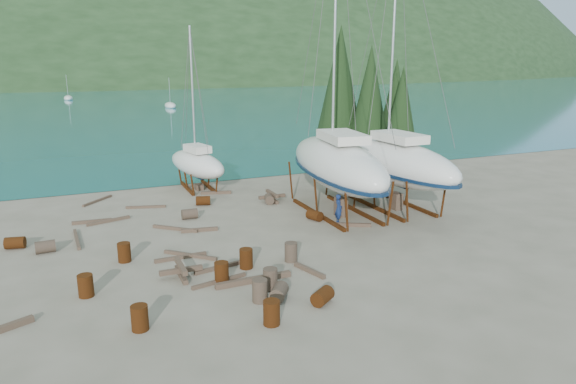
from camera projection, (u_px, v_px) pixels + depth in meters
name	position (u px, v px, depth m)	size (l,w,h in m)	color
ground	(276.00, 249.00, 24.75)	(600.00, 600.00, 0.00)	#645D4F
bay_water	(79.00, 76.00, 305.22)	(700.00, 700.00, 0.00)	#1B7688
far_hill	(78.00, 76.00, 309.67)	(800.00, 360.00, 110.00)	#1B3118
far_house_center	(29.00, 78.00, 185.56)	(6.60, 5.60, 5.60)	beige
far_house_right	(168.00, 76.00, 204.66)	(6.60, 5.60, 5.60)	beige
cypress_near_right	(370.00, 102.00, 38.78)	(3.60, 3.60, 10.00)	black
cypress_mid_right	(401.00, 115.00, 37.79)	(3.06, 3.06, 8.50)	black
cypress_back_left	(340.00, 89.00, 39.77)	(4.14, 4.14, 11.50)	black
cypress_far_right	(395.00, 107.00, 40.96)	(3.24, 3.24, 9.00)	black
moored_boat_mid	(170.00, 106.00, 99.71)	(2.00, 5.00, 6.05)	silver
moored_boat_far	(68.00, 98.00, 119.54)	(2.00, 5.00, 6.05)	silver
large_sailboat_near	(337.00, 163.00, 29.79)	(5.10, 12.39, 18.93)	silver
large_sailboat_far	(393.00, 161.00, 31.19)	(3.79, 11.35, 17.73)	silver
small_sailboat_shore	(197.00, 163.00, 36.01)	(3.68, 7.25, 11.10)	silver
worker	(339.00, 209.00, 28.49)	(0.61, 0.40, 1.67)	#11224E
drum_0	(86.00, 286.00, 19.65)	(0.58, 0.58, 0.88)	#50290D
drum_1	(279.00, 292.00, 19.45)	(0.58, 0.58, 0.88)	#2D2823
drum_2	(15.00, 243.00, 24.73)	(0.58, 0.58, 0.88)	#50290D
drum_3	(272.00, 313.00, 17.55)	(0.58, 0.58, 0.88)	#50290D
drum_4	(203.00, 201.00, 32.20)	(0.58, 0.58, 0.88)	#50290D
drum_5	(291.00, 252.00, 23.13)	(0.58, 0.58, 0.88)	#2D2823
drum_6	(315.00, 215.00, 29.13)	(0.58, 0.58, 0.88)	#50290D
drum_8	(124.00, 252.00, 23.08)	(0.58, 0.58, 0.88)	#50290D
drum_9	(190.00, 214.00, 29.41)	(0.58, 0.58, 0.88)	#2D2823
drum_10	(222.00, 273.00, 20.88)	(0.58, 0.58, 0.88)	#50290D
drum_11	(269.00, 199.00, 32.62)	(0.58, 0.58, 0.88)	#2D2823
drum_12	(322.00, 296.00, 19.10)	(0.58, 0.58, 0.88)	#50290D
drum_13	(140.00, 318.00, 17.19)	(0.58, 0.58, 0.88)	#50290D
drum_14	(246.00, 259.00, 22.36)	(0.58, 0.58, 0.88)	#50290D
drum_15	(45.00, 247.00, 24.21)	(0.58, 0.58, 0.88)	#2D2823
drum_16	(260.00, 291.00, 19.23)	(0.58, 0.58, 0.88)	#2D2823
drum_17	(270.00, 279.00, 20.25)	(0.58, 0.58, 0.88)	#2D2823
timber_0	(98.00, 201.00, 33.02)	(0.14, 2.70, 0.14)	brown
timber_1	(352.00, 225.00, 28.08)	(0.19, 2.05, 0.19)	brown
timber_2	(92.00, 222.00, 28.66)	(0.19, 2.09, 0.19)	brown
timber_3	(219.00, 281.00, 20.95)	(0.15, 2.44, 0.15)	brown
timber_5	(222.00, 267.00, 22.39)	(0.16, 2.60, 0.16)	brown
timber_6	(216.00, 193.00, 34.95)	(0.19, 2.06, 0.19)	brown
timber_7	(309.00, 270.00, 21.98)	(0.17, 1.88, 0.17)	brown
timber_8	(199.00, 230.00, 27.25)	(0.19, 1.94, 0.19)	brown
timber_9	(146.00, 207.00, 31.60)	(0.15, 2.40, 0.15)	brown
timber_10	(175.00, 229.00, 27.49)	(0.16, 2.70, 0.16)	brown
timber_11	(190.00, 255.00, 23.73)	(0.15, 2.76, 0.15)	brown
timber_12	(181.00, 257.00, 23.46)	(0.17, 2.39, 0.17)	brown
timber_13	(16.00, 324.00, 17.46)	(0.22, 1.15, 0.22)	brown
timber_15	(77.00, 239.00, 25.88)	(0.15, 3.07, 0.15)	brown
timber_16	(254.00, 280.00, 20.96)	(0.23, 3.25, 0.23)	brown
timber_17	(109.00, 221.00, 28.83)	(0.16, 2.45, 0.16)	brown
timber_pile_fore	(181.00, 270.00, 21.45)	(1.80, 1.80, 0.60)	brown
timber_pile_aft	(272.00, 197.00, 33.15)	(1.80, 1.80, 0.60)	brown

